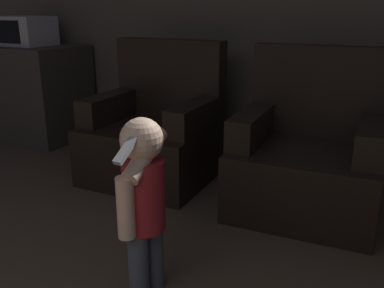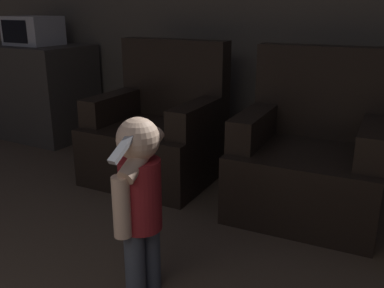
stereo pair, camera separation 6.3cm
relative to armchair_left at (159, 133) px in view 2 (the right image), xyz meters
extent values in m
cube|color=#51493F|center=(0.72, 0.76, 0.96)|extent=(8.40, 0.05, 2.60)
cube|color=black|center=(0.00, -0.06, -0.13)|extent=(0.91, 0.84, 0.42)
cube|color=black|center=(-0.01, 0.26, 0.38)|extent=(0.88, 0.19, 0.60)
cube|color=black|center=(-0.36, -0.08, 0.18)|extent=(0.18, 0.65, 0.20)
cube|color=black|center=(0.36, -0.05, 0.18)|extent=(0.18, 0.65, 0.20)
cube|color=black|center=(1.16, -0.06, -0.13)|extent=(0.93, 0.86, 0.42)
cube|color=black|center=(1.14, 0.26, 0.38)|extent=(0.89, 0.22, 0.60)
cube|color=black|center=(0.80, -0.09, 0.18)|extent=(0.20, 0.65, 0.20)
cube|color=black|center=(1.52, -0.04, 0.18)|extent=(0.20, 0.65, 0.20)
cylinder|color=#474C56|center=(0.74, -1.19, -0.18)|extent=(0.09, 0.09, 0.33)
cylinder|color=#474C56|center=(0.73, -1.29, -0.18)|extent=(0.09, 0.09, 0.33)
cylinder|color=maroon|center=(0.73, -1.24, 0.15)|extent=(0.18, 0.18, 0.32)
sphere|color=beige|center=(0.73, -1.24, 0.40)|extent=(0.18, 0.18, 0.18)
cylinder|color=beige|center=(0.72, -1.36, 0.14)|extent=(0.08, 0.08, 0.27)
cylinder|color=beige|center=(0.75, -1.24, 0.34)|extent=(0.08, 0.27, 0.20)
cube|color=#99999E|center=(0.75, -1.36, 0.40)|extent=(0.04, 0.16, 0.10)
cube|color=#38332D|center=(-1.76, 0.34, 0.11)|extent=(1.23, 0.69, 0.90)
cube|color=#B7B7BC|center=(-1.65, 0.34, 0.69)|extent=(0.47, 0.38, 0.27)
cube|color=black|center=(-1.68, 0.15, 0.69)|extent=(0.33, 0.01, 0.20)
camera|label=1|loc=(1.69, -2.63, 0.92)|focal=40.00mm
camera|label=2|loc=(1.75, -2.60, 0.92)|focal=40.00mm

